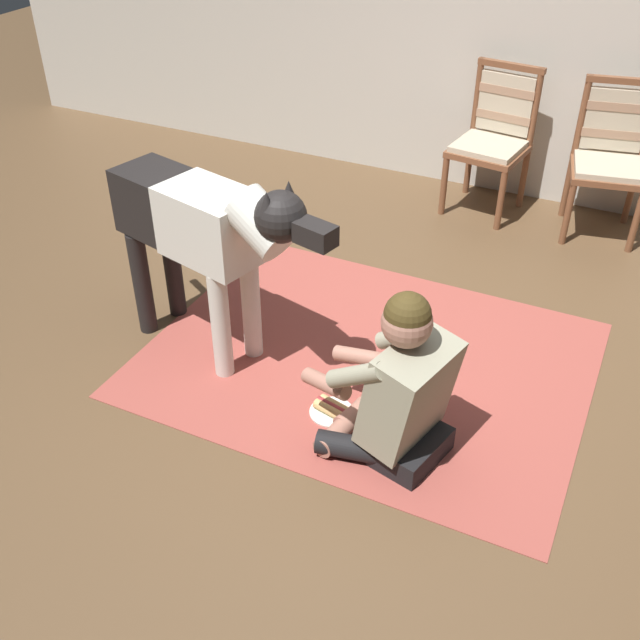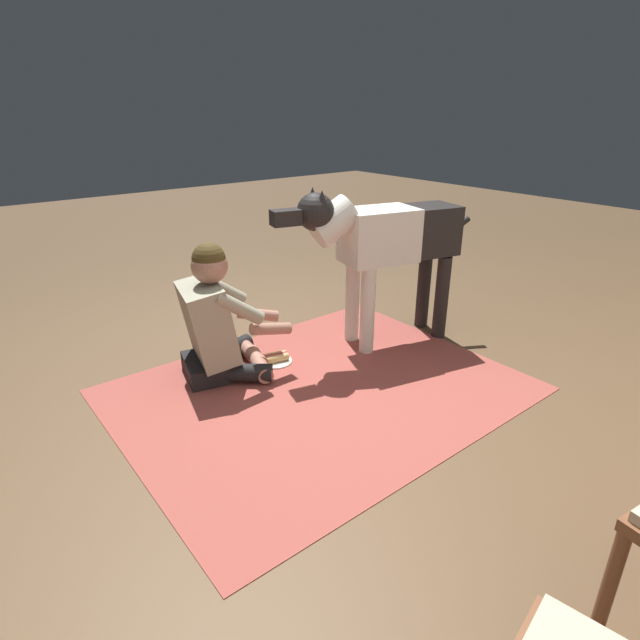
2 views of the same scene
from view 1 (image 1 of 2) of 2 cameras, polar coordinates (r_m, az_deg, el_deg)
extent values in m
plane|color=brown|center=(3.62, 2.94, -6.45)|extent=(14.96, 14.96, 0.00)
cube|color=beige|center=(5.42, 15.66, 22.35)|extent=(8.64, 0.10, 2.60)
cube|color=#9B453C|center=(3.88, 3.64, -2.98)|extent=(2.23, 1.74, 0.01)
cylinder|color=brown|center=(5.13, 13.74, 8.91)|extent=(0.04, 0.04, 0.42)
cylinder|color=brown|center=(5.26, 9.51, 10.14)|extent=(0.04, 0.04, 0.42)
cylinder|color=brown|center=(5.49, 15.38, 10.45)|extent=(0.04, 0.04, 0.42)
cylinder|color=brown|center=(5.62, 11.37, 11.58)|extent=(0.04, 0.04, 0.42)
cube|color=brown|center=(5.28, 12.83, 12.57)|extent=(0.52, 0.52, 0.04)
cube|color=#BFB095|center=(5.27, 12.88, 12.95)|extent=(0.48, 0.48, 0.04)
cylinder|color=brown|center=(5.31, 16.26, 15.43)|extent=(0.04, 0.04, 0.52)
cylinder|color=brown|center=(5.44, 12.01, 16.50)|extent=(0.04, 0.04, 0.52)
cube|color=brown|center=(5.30, 14.50, 18.42)|extent=(0.46, 0.11, 0.04)
cube|color=#BFB095|center=(5.37, 14.10, 15.87)|extent=(0.38, 0.10, 0.40)
cube|color=tan|center=(5.34, 14.24, 16.77)|extent=(0.39, 0.11, 0.06)
cube|color=tan|center=(5.40, 13.96, 14.99)|extent=(0.39, 0.11, 0.06)
cylinder|color=brown|center=(5.12, 23.14, 6.94)|extent=(0.04, 0.04, 0.42)
cylinder|color=brown|center=(5.07, 18.52, 7.71)|extent=(0.04, 0.04, 0.42)
cylinder|color=brown|center=(5.49, 22.80, 8.92)|extent=(0.04, 0.04, 0.42)
cylinder|color=brown|center=(5.44, 18.48, 9.65)|extent=(0.04, 0.04, 0.42)
cube|color=brown|center=(5.18, 21.27, 10.60)|extent=(0.54, 0.54, 0.04)
cube|color=#BFB095|center=(5.17, 21.36, 10.98)|extent=(0.50, 0.50, 0.04)
cylinder|color=brown|center=(5.26, 19.53, 14.64)|extent=(0.04, 0.04, 0.52)
cube|color=brown|center=(5.21, 22.40, 16.67)|extent=(0.46, 0.13, 0.04)
cube|color=#BFB095|center=(5.28, 21.79, 14.13)|extent=(0.38, 0.12, 0.40)
cube|color=tan|center=(5.26, 22.00, 15.03)|extent=(0.39, 0.13, 0.06)
cube|color=tan|center=(5.31, 21.58, 13.25)|extent=(0.39, 0.13, 0.06)
cube|color=black|center=(3.34, 7.03, -9.67)|extent=(0.32, 0.39, 0.12)
cylinder|color=black|center=(3.30, 3.18, -9.89)|extent=(0.41, 0.18, 0.11)
cylinder|color=#A8715F|center=(3.41, 1.85, -8.19)|extent=(0.15, 0.37, 0.09)
cylinder|color=black|center=(3.49, 6.26, -7.06)|extent=(0.38, 0.34, 0.11)
cylinder|color=#A8715F|center=(3.51, 3.57, -6.70)|extent=(0.20, 0.37, 0.09)
cube|color=gray|center=(3.15, 6.84, -5.59)|extent=(0.38, 0.46, 0.50)
cylinder|color=gray|center=(3.02, 2.84, -4.26)|extent=(0.30, 0.15, 0.24)
cylinder|color=#A8715F|center=(3.26, 0.47, -4.93)|extent=(0.28, 0.17, 0.12)
cylinder|color=gray|center=(3.25, 6.57, -1.21)|extent=(0.30, 0.15, 0.24)
cylinder|color=#A8715F|center=(3.41, 3.12, -2.83)|extent=(0.27, 0.10, 0.12)
sphere|color=#A8715F|center=(2.95, 6.71, -0.21)|extent=(0.21, 0.21, 0.21)
sphere|color=#433417|center=(2.93, 6.76, 0.37)|extent=(0.19, 0.19, 0.19)
cylinder|color=silver|center=(3.76, -5.32, 1.06)|extent=(0.10, 0.10, 0.59)
cylinder|color=silver|center=(3.65, -7.65, -0.40)|extent=(0.10, 0.10, 0.59)
cylinder|color=black|center=(4.15, -11.27, 3.99)|extent=(0.10, 0.10, 0.59)
cylinder|color=black|center=(4.04, -13.54, 2.74)|extent=(0.10, 0.10, 0.59)
cube|color=silver|center=(3.54, -8.41, 7.30)|extent=(0.53, 0.41, 0.34)
cube|color=black|center=(3.79, -12.20, 8.84)|extent=(0.47, 0.38, 0.33)
cylinder|color=silver|center=(3.27, -4.52, 7.46)|extent=(0.38, 0.29, 0.32)
sphere|color=black|center=(3.17, -3.05, 7.95)|extent=(0.23, 0.23, 0.23)
cube|color=black|center=(3.06, -0.35, 6.62)|extent=(0.19, 0.14, 0.09)
cone|color=black|center=(3.18, -2.41, 9.82)|extent=(0.10, 0.10, 0.10)
cone|color=black|center=(3.09, -4.12, 8.96)|extent=(0.10, 0.10, 0.10)
cylinder|color=black|center=(3.97, -14.20, 9.21)|extent=(0.30, 0.11, 0.20)
cylinder|color=silver|center=(3.56, 0.90, -7.11)|extent=(0.21, 0.21, 0.01)
cylinder|color=tan|center=(3.52, 0.69, -6.93)|extent=(0.17, 0.08, 0.05)
cylinder|color=tan|center=(3.55, 1.12, -6.57)|extent=(0.17, 0.08, 0.05)
cylinder|color=maroon|center=(3.53, 0.91, -6.66)|extent=(0.17, 0.07, 0.04)
camera|label=2|loc=(4.98, 33.48, 20.08)|focal=28.60mm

